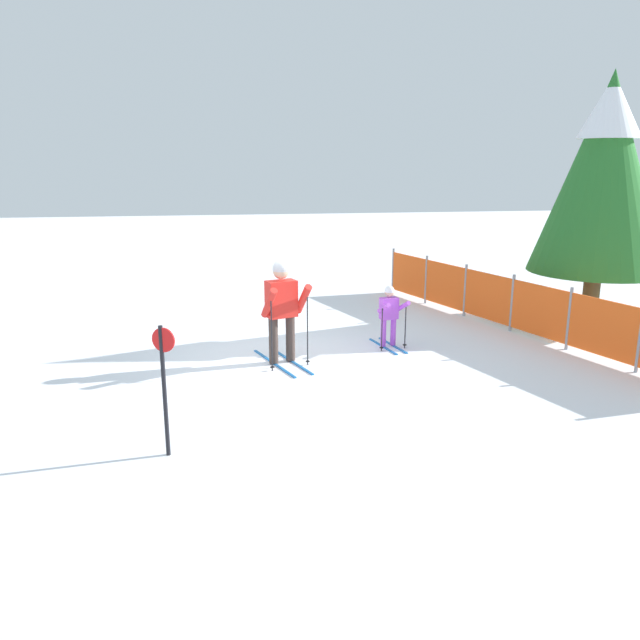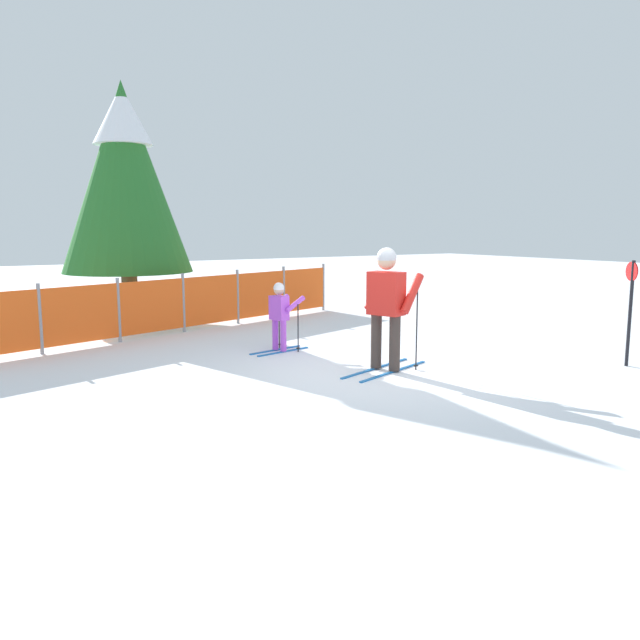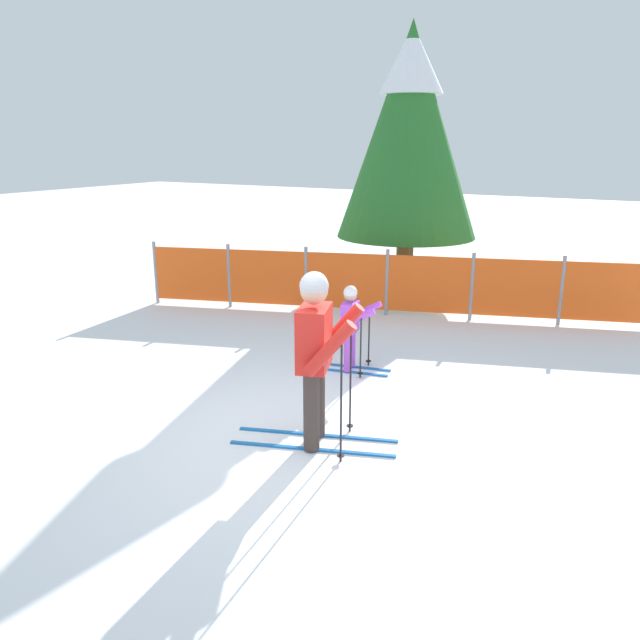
{
  "view_description": "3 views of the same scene",
  "coord_description": "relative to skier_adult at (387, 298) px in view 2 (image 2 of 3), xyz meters",
  "views": [
    {
      "loc": [
        10.26,
        -0.89,
        3.31
      ],
      "look_at": [
        -0.01,
        0.77,
        0.65
      ],
      "focal_mm": 35.0,
      "sensor_mm": 36.0,
      "label": 1
    },
    {
      "loc": [
        -5.15,
        -6.8,
        2.02
      ],
      "look_at": [
        -0.28,
        1.01,
        0.65
      ],
      "focal_mm": 35.0,
      "sensor_mm": 36.0,
      "label": 2
    },
    {
      "loc": [
        3.06,
        -4.81,
        2.92
      ],
      "look_at": [
        -0.46,
        1.44,
        0.84
      ],
      "focal_mm": 35.0,
      "sensor_mm": 36.0,
      "label": 3
    }
  ],
  "objects": [
    {
      "name": "conifer_far",
      "position": [
        -1.79,
        6.72,
        2.09
      ],
      "size": [
        2.72,
        2.72,
        5.06
      ],
      "color": "#4C3823",
      "rests_on": "ground_plane"
    },
    {
      "name": "skier_child",
      "position": [
        -0.63,
        2.01,
        -0.37
      ],
      "size": [
        1.1,
        0.55,
        1.14
      ],
      "rotation": [
        0.0,
        0.0,
        0.22
      ],
      "color": "#1966B2",
      "rests_on": "ground_plane"
    },
    {
      "name": "skier_adult",
      "position": [
        0.0,
        0.0,
        0.0
      ],
      "size": [
        1.68,
        0.93,
        1.75
      ],
      "rotation": [
        0.0,
        0.0,
        0.33
      ],
      "color": "#1966B2",
      "rests_on": "ground_plane"
    },
    {
      "name": "trail_marker",
      "position": [
        3.18,
        -1.65,
        -0.09
      ],
      "size": [
        0.14,
        0.26,
        1.55
      ],
      "color": "black",
      "rests_on": "ground_plane"
    },
    {
      "name": "safety_fence",
      "position": [
        -1.3,
        4.72,
        -0.47
      ],
      "size": [
        8.14,
        2.67,
        1.15
      ],
      "rotation": [
        0.0,
        0.0,
        0.31
      ],
      "color": "gray",
      "rests_on": "ground_plane"
    },
    {
      "name": "ground_plane",
      "position": [
        -0.26,
        -0.09,
        -1.04
      ],
      "size": [
        60.0,
        60.0,
        0.0
      ],
      "primitive_type": "plane",
      "color": "white"
    }
  ]
}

